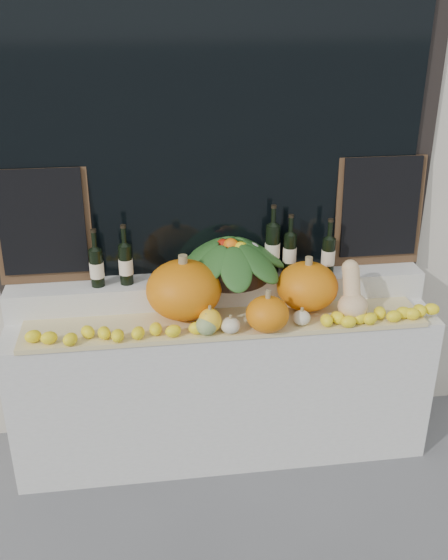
# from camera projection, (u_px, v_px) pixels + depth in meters

# --- Properties ---
(storefront_facade) EXTENTS (7.00, 0.94, 4.50)m
(storefront_facade) POSITION_uv_depth(u_px,v_px,m) (205.00, 36.00, 3.45)
(storefront_facade) COLOR beige
(storefront_facade) RESTS_ON ground
(display_sill) EXTENTS (2.30, 0.55, 0.88)m
(display_sill) POSITION_uv_depth(u_px,v_px,m) (222.00, 382.00, 3.57)
(display_sill) COLOR silver
(display_sill) RESTS_ON ground
(rear_tier) EXTENTS (2.30, 0.25, 0.16)m
(rear_tier) POSITION_uv_depth(u_px,v_px,m) (219.00, 289.00, 3.48)
(rear_tier) COLOR silver
(rear_tier) RESTS_ON display_sill
(straw_bedding) EXTENTS (2.10, 0.32, 0.02)m
(straw_bedding) POSITION_uv_depth(u_px,v_px,m) (225.00, 323.00, 3.27)
(straw_bedding) COLOR tan
(straw_bedding) RESTS_ON display_sill
(pumpkin_left) EXTENTS (0.51, 0.51, 0.31)m
(pumpkin_left) POSITION_uv_depth(u_px,v_px,m) (184.00, 290.00, 3.25)
(pumpkin_left) COLOR orange
(pumpkin_left) RESTS_ON straw_bedding
(pumpkin_right) EXTENTS (0.41, 0.41, 0.26)m
(pumpkin_right) POSITION_uv_depth(u_px,v_px,m) (307.00, 286.00, 3.35)
(pumpkin_right) COLOR orange
(pumpkin_right) RESTS_ON straw_bedding
(pumpkin_center) EXTENTS (0.27, 0.27, 0.18)m
(pumpkin_center) POSITION_uv_depth(u_px,v_px,m) (267.00, 314.00, 3.14)
(pumpkin_center) COLOR orange
(pumpkin_center) RESTS_ON straw_bedding
(butternut_squash) EXTENTS (0.16, 0.21, 0.30)m
(butternut_squash) POSITION_uv_depth(u_px,v_px,m) (352.00, 296.00, 3.26)
(butternut_squash) COLOR #E7BD88
(butternut_squash) RESTS_ON straw_bedding
(decorative_gourds) EXTENTS (0.60, 0.14, 0.15)m
(decorative_gourds) POSITION_uv_depth(u_px,v_px,m) (238.00, 322.00, 3.15)
(decorative_gourds) COLOR #32661E
(decorative_gourds) RESTS_ON straw_bedding
(lemon_heap) EXTENTS (2.20, 0.16, 0.06)m
(lemon_heap) POSITION_uv_depth(u_px,v_px,m) (228.00, 326.00, 3.15)
(lemon_heap) COLOR yellow
(lemon_heap) RESTS_ON straw_bedding
(produce_bowl) EXTENTS (0.65, 0.65, 0.23)m
(produce_bowl) POSITION_uv_depth(u_px,v_px,m) (231.00, 258.00, 3.40)
(produce_bowl) COLOR black
(produce_bowl) RESTS_ON rear_tier
(wine_bottle_far_left) EXTENTS (0.08, 0.08, 0.32)m
(wine_bottle_far_left) POSITION_uv_depth(u_px,v_px,m) (97.00, 267.00, 3.30)
(wine_bottle_far_left) COLOR black
(wine_bottle_far_left) RESTS_ON rear_tier
(wine_bottle_near_left) EXTENTS (0.08, 0.08, 0.33)m
(wine_bottle_near_left) POSITION_uv_depth(u_px,v_px,m) (126.00, 264.00, 3.32)
(wine_bottle_near_left) COLOR black
(wine_bottle_near_left) RESTS_ON rear_tier
(wine_bottle_tall) EXTENTS (0.08, 0.08, 0.39)m
(wine_bottle_tall) POSITION_uv_depth(u_px,v_px,m) (272.00, 248.00, 3.45)
(wine_bottle_tall) COLOR black
(wine_bottle_tall) RESTS_ON rear_tier
(wine_bottle_near_right) EXTENTS (0.08, 0.08, 0.33)m
(wine_bottle_near_right) POSITION_uv_depth(u_px,v_px,m) (290.00, 252.00, 3.47)
(wine_bottle_near_right) COLOR black
(wine_bottle_near_right) RESTS_ON rear_tier
(wine_bottle_far_right) EXTENTS (0.08, 0.08, 0.31)m
(wine_bottle_far_right) POSITION_uv_depth(u_px,v_px,m) (328.00, 255.00, 3.46)
(wine_bottle_far_right) COLOR black
(wine_bottle_far_right) RESTS_ON rear_tier
(chalkboard_left) EXTENTS (0.50, 0.07, 0.62)m
(chalkboard_left) POSITION_uv_depth(u_px,v_px,m) (42.00, 225.00, 3.26)
(chalkboard_left) COLOR #4C331E
(chalkboard_left) RESTS_ON rear_tier
(chalkboard_right) EXTENTS (0.50, 0.07, 0.62)m
(chalkboard_right) POSITION_uv_depth(u_px,v_px,m) (380.00, 210.00, 3.48)
(chalkboard_right) COLOR #4C331E
(chalkboard_right) RESTS_ON rear_tier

